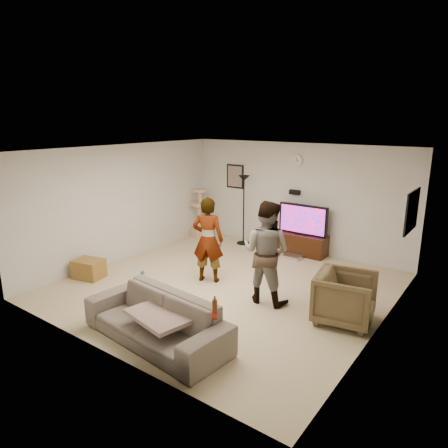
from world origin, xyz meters
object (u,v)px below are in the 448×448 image
Objects in this scene: floor_lamp at (244,210)px; person_right at (266,252)px; person_left at (208,240)px; side_table at (89,269)px; beer_bottle at (215,310)px; tv at (303,219)px; armchair at (345,298)px; tv_stand at (302,244)px; sofa at (156,319)px; cat_tree at (199,213)px.

floor_lamp is 3.26m from person_right.
side_table is at bearing 10.20° from person_left.
beer_bottle is at bearing -60.41° from floor_lamp.
tv is at bearing -129.36° from person_left.
person_right is at bearing 103.01° from beer_bottle.
person_left is 2.72m from armchair.
beer_bottle is at bearing 98.88° from person_right.
beer_bottle is 2.30m from armchair.
floor_lamp is at bearing -175.10° from tv_stand.
cat_tree is at bearing 128.04° from sofa.
armchair is (2.69, -0.05, -0.42)m from person_left.
armchair is 1.57× the size of side_table.
person_left reaches higher than beer_bottle.
person_left is 0.72× the size of sofa.
tv reaches higher than sofa.
cat_tree is at bearing -38.96° from person_right.
person_right is at bearing -77.67° from tv_stand.
armchair is at bearing 66.92° from beer_bottle.
side_table is (-2.73, -3.77, -0.63)m from tv.
person_left is at bearing -106.80° from tv_stand.
floor_lamp is 3.07× the size of side_table.
sofa is 4.08× the size of side_table.
person_left is (-0.76, -2.51, -0.00)m from tv.
sofa is at bearing -57.17° from cat_tree.
cat_tree is 5.84m from beer_bottle.
tv is 0.90× the size of cat_tree.
person_right is at bearing -34.84° from cat_tree.
sofa is (1.53, -4.51, -0.52)m from floor_lamp.
tv is at bearing 54.14° from side_table.
tv is 2.84m from cat_tree.
person_left is at bearing -72.12° from floor_lamp.
tv_stand is 0.65× the size of person_right.
floor_lamp is at bearing -54.12° from person_right.
sofa is 2.84m from armchair.
person_right reaches higher than sofa.
tv_stand is 0.51× the size of sofa.
side_table is (0.09, -3.51, -0.46)m from cat_tree.
side_table is (-2.73, 0.87, -0.14)m from sofa.
floor_lamp is 2.50m from person_left.
person_right is 2.16m from sofa.
armchair reaches higher than side_table.
side_table is (-4.66, -1.21, -0.21)m from armchair.
floor_lamp is 3.89m from side_table.
sofa is at bearing -89.94° from tv_stand.
armchair is (1.93, -2.56, 0.16)m from tv_stand.
sofa is at bearing 180.00° from beer_bottle.
armchair is at bearing -35.14° from floor_lamp.
person_right reaches higher than cat_tree.
person_right is at bearing 152.10° from person_left.
sofa is 2.60× the size of armchair.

